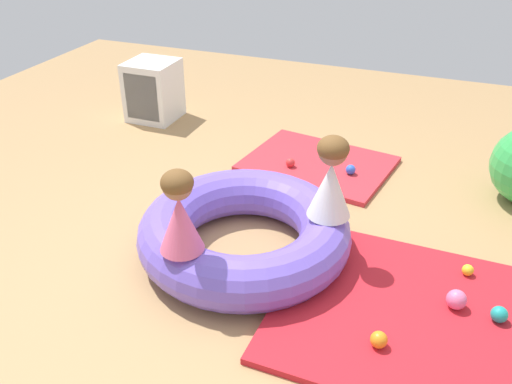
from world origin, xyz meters
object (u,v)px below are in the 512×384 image
(child_in_white, at_px, (331,178))
(play_ball_orange, at_px, (379,340))
(inflatable_cushion, at_px, (244,232))
(play_ball_yellow, at_px, (468,270))
(child_in_pink, at_px, (180,212))
(storage_cube, at_px, (152,91))
(play_ball_blue, at_px, (351,170))
(play_ball_teal, at_px, (499,314))
(play_ball_red, at_px, (290,163))
(play_ball_pink, at_px, (456,300))

(child_in_white, relative_size, play_ball_orange, 5.83)
(inflatable_cushion, distance_m, play_ball_yellow, 1.34)
(inflatable_cushion, xyz_separation_m, child_in_pink, (-0.17, -0.48, 0.39))
(inflatable_cushion, relative_size, storage_cube, 2.36)
(play_ball_blue, bearing_deg, child_in_pink, -108.39)
(storage_cube, bearing_deg, play_ball_teal, -30.28)
(play_ball_red, bearing_deg, play_ball_pink, -42.72)
(child_in_pink, bearing_deg, play_ball_blue, -55.15)
(play_ball_red, relative_size, play_ball_yellow, 1.08)
(play_ball_pink, bearing_deg, play_ball_teal, -7.03)
(child_in_white, distance_m, play_ball_teal, 1.15)
(inflatable_cushion, relative_size, play_ball_red, 17.97)
(inflatable_cushion, bearing_deg, play_ball_yellow, 9.93)
(play_ball_blue, relative_size, storage_cube, 0.14)
(play_ball_red, distance_m, play_ball_orange, 1.97)
(child_in_white, bearing_deg, play_ball_yellow, -51.67)
(child_in_white, distance_m, play_ball_pink, 0.95)
(storage_cube, bearing_deg, play_ball_orange, -40.92)
(play_ball_yellow, relative_size, play_ball_orange, 0.78)
(child_in_white, relative_size, play_ball_teal, 5.72)
(play_ball_orange, bearing_deg, storage_cube, 139.08)
(inflatable_cushion, height_order, child_in_pink, child_in_pink)
(inflatable_cushion, height_order, play_ball_teal, inflatable_cushion)
(inflatable_cushion, xyz_separation_m, play_ball_blue, (0.40, 1.22, -0.08))
(inflatable_cushion, xyz_separation_m, child_in_white, (0.48, 0.15, 0.41))
(child_in_white, distance_m, play_ball_orange, 0.94)
(play_ball_orange, distance_m, storage_cube, 3.44)
(child_in_pink, xyz_separation_m, play_ball_orange, (1.10, -0.05, -0.47))
(play_ball_red, height_order, play_ball_blue, play_ball_blue)
(play_ball_blue, xyz_separation_m, storage_cube, (-2.05, 0.51, 0.20))
(child_in_pink, relative_size, play_ball_teal, 5.36)
(inflatable_cushion, bearing_deg, child_in_white, 16.72)
(play_ball_red, distance_m, storage_cube, 1.69)
(play_ball_blue, relative_size, play_ball_pink, 0.70)
(play_ball_red, bearing_deg, inflatable_cushion, -86.11)
(child_in_white, height_order, play_ball_orange, child_in_white)
(play_ball_orange, bearing_deg, play_ball_blue, 107.23)
(play_ball_red, distance_m, play_ball_pink, 1.84)
(child_in_pink, relative_size, play_ball_pink, 4.34)
(inflatable_cushion, distance_m, play_ball_pink, 1.28)
(play_ball_blue, height_order, play_ball_orange, play_ball_orange)
(play_ball_teal, bearing_deg, child_in_white, 165.48)
(play_ball_teal, xyz_separation_m, storage_cube, (-3.15, 1.84, 0.20))
(play_ball_yellow, xyz_separation_m, play_ball_pink, (-0.05, -0.32, 0.02))
(play_ball_red, distance_m, play_ball_yellow, 1.68)
(child_in_pink, xyz_separation_m, storage_cube, (-1.49, 2.20, -0.27))
(storage_cube, bearing_deg, play_ball_yellow, -26.62)
(child_in_pink, bearing_deg, play_ball_teal, -114.44)
(child_in_white, distance_m, storage_cube, 2.68)
(play_ball_blue, distance_m, play_ball_orange, 1.82)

